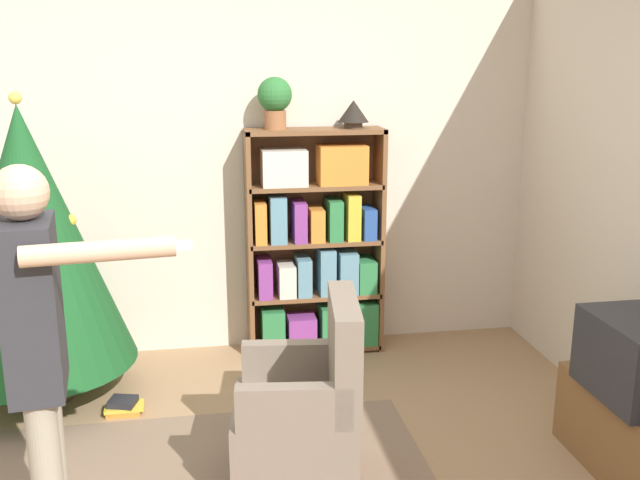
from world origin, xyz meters
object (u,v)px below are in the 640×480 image
(bookshelf, at_px, (315,247))
(potted_plant, at_px, (275,99))
(christmas_tree, at_px, (30,240))
(table_lamp, at_px, (353,112))
(armchair, at_px, (303,421))
(standing_person, at_px, (40,352))

(bookshelf, bearing_deg, potted_plant, 178.18)
(christmas_tree, bearing_deg, potted_plant, 16.64)
(christmas_tree, xyz_separation_m, table_lamp, (1.96, 0.43, 0.66))
(armchair, xyz_separation_m, standing_person, (-1.01, -0.52, 0.64))
(potted_plant, bearing_deg, table_lamp, 0.00)
(standing_person, height_order, potted_plant, potted_plant)
(armchair, bearing_deg, potted_plant, -174.97)
(christmas_tree, relative_size, armchair, 1.95)
(potted_plant, bearing_deg, bookshelf, -1.82)
(standing_person, distance_m, potted_plant, 2.47)
(bookshelf, bearing_deg, table_lamp, 1.86)
(standing_person, xyz_separation_m, table_lamp, (1.57, 2.10, 0.66))
(armchair, distance_m, standing_person, 1.30)
(christmas_tree, xyz_separation_m, standing_person, (0.38, -1.67, -0.00))
(bookshelf, distance_m, potted_plant, 1.01)
(standing_person, bearing_deg, bookshelf, 140.73)
(standing_person, bearing_deg, potted_plant, 146.13)
(standing_person, height_order, table_lamp, table_lamp)
(armchair, bearing_deg, christmas_tree, -122.42)
(bookshelf, relative_size, table_lamp, 7.61)
(potted_plant, height_order, table_lamp, potted_plant)
(bookshelf, xyz_separation_m, potted_plant, (-0.26, 0.01, 0.97))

